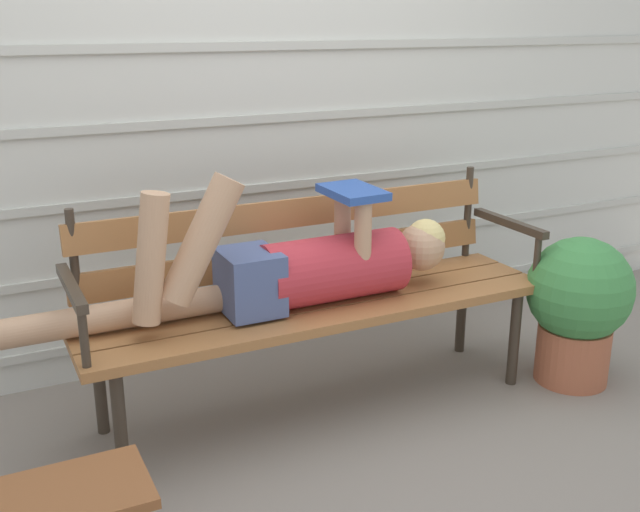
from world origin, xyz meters
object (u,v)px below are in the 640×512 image
Objects in this scene: reclining_person at (297,267)px; footstool at (66,510)px; park_bench at (312,286)px; potted_plant at (578,303)px.

reclining_person is 1.16m from footstool.
park_bench is 2.94× the size of potted_plant.
reclining_person is 1.20m from potted_plant.
potted_plant is (2.08, 0.33, 0.10)m from footstool.
reclining_person is at bearing 166.98° from potted_plant.
footstool is 0.69× the size of potted_plant.
footstool is 2.11m from potted_plant.
park_bench is 1.05× the size of reclining_person.
reclining_person is at bearing -143.56° from park_bench.
park_bench is 4.24× the size of footstool.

